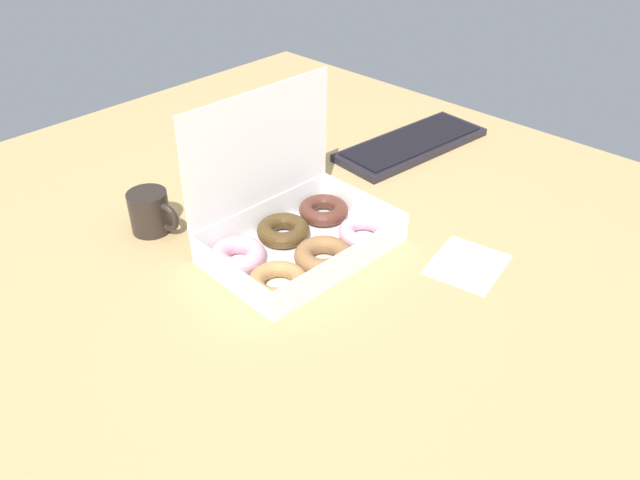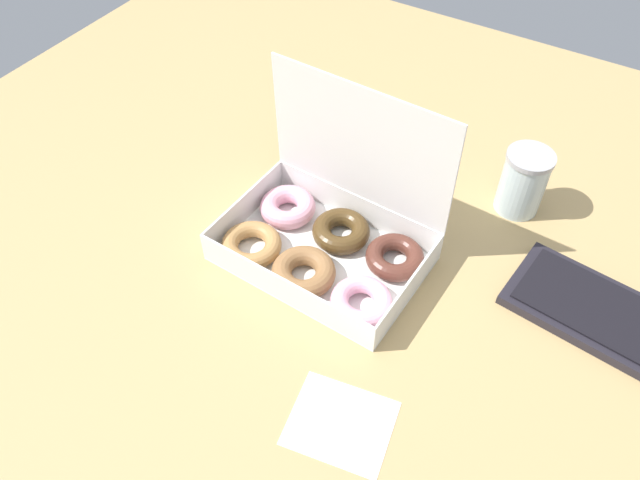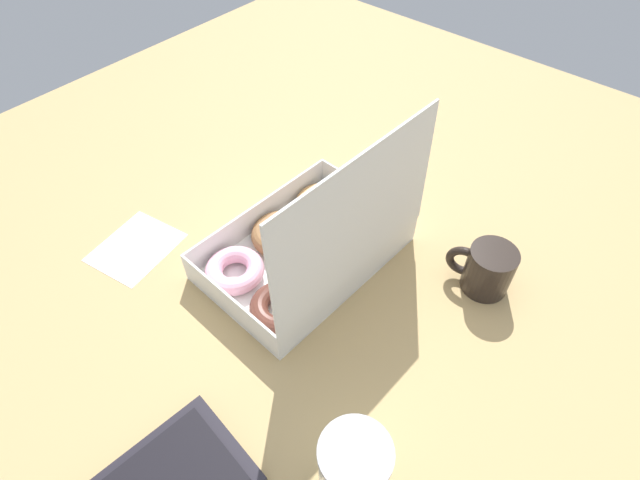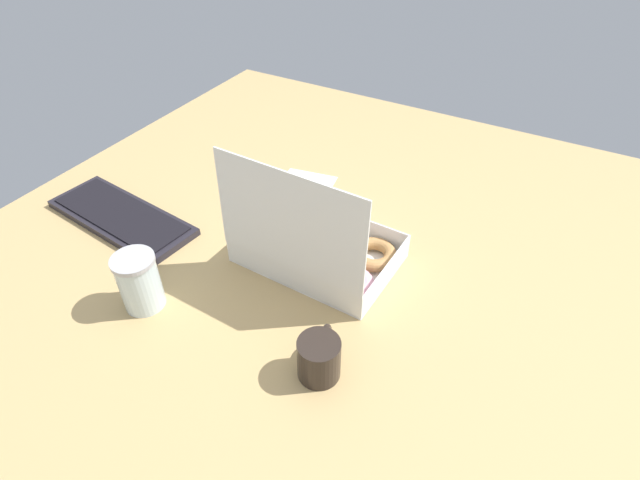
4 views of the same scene
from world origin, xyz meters
TOP-DOWN VIEW (x-y plane):
  - ground_plane at (0.00, 0.00)cm, footprint 180.00×180.00cm
  - donut_box at (5.74, -0.89)cm, footprint 37.18×26.47cm
  - keyboard at (57.75, 10.12)cm, footprint 43.17×20.00cm
  - coffee_mug at (-9.70, 25.56)cm, footprint 8.05×11.45cm
  - glass_jar at (31.24, 28.75)cm, footprint 8.85×8.85cm
  - paper_napkin at (24.59, -27.76)cm, footprint 16.88×15.08cm

SIDE VIEW (x-z plane):
  - ground_plane at x=0.00cm, z-range -2.00..0.00cm
  - paper_napkin at x=24.59cm, z-range 0.00..0.15cm
  - keyboard at x=57.75cm, z-range -0.04..2.16cm
  - donut_box at x=5.74cm, z-range -11.37..18.71cm
  - coffee_mug at x=-9.70cm, z-range 0.11..8.82cm
  - glass_jar at x=31.24cm, z-range 0.05..13.02cm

